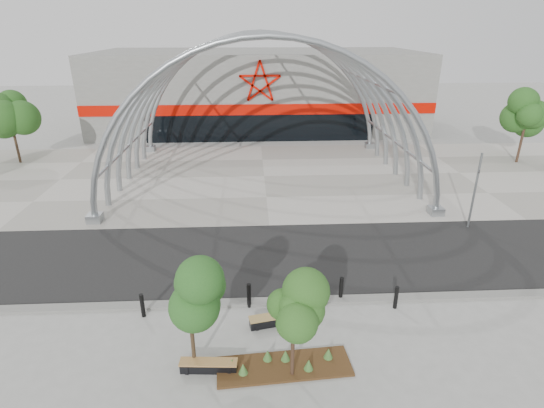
{
  "coord_description": "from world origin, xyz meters",
  "views": [
    {
      "loc": [
        -0.95,
        -14.61,
        10.45
      ],
      "look_at": [
        0.0,
        4.0,
        2.6
      ],
      "focal_mm": 28.0,
      "sensor_mm": 36.0,
      "label": 1
    }
  ],
  "objects_px": {
    "signal_pole": "(475,190)",
    "bollard_2": "(317,291)",
    "bench_0": "(209,366)",
    "street_tree_0": "(188,293)",
    "street_tree_1": "(294,311)",
    "bench_1": "(275,320)"
  },
  "relations": [
    {
      "from": "bench_0",
      "to": "bench_1",
      "type": "xyz_separation_m",
      "value": [
        2.31,
        2.24,
        0.01
      ]
    },
    {
      "from": "signal_pole",
      "to": "bench_0",
      "type": "bearing_deg",
      "value": -143.49
    },
    {
      "from": "bench_1",
      "to": "bench_0",
      "type": "bearing_deg",
      "value": -135.83
    },
    {
      "from": "signal_pole",
      "to": "street_tree_0",
      "type": "distance_m",
      "value": 17.2
    },
    {
      "from": "signal_pole",
      "to": "bollard_2",
      "type": "height_order",
      "value": "signal_pole"
    },
    {
      "from": "street_tree_1",
      "to": "bench_1",
      "type": "bearing_deg",
      "value": 98.84
    },
    {
      "from": "street_tree_1",
      "to": "bollard_2",
      "type": "distance_m",
      "value": 4.75
    },
    {
      "from": "street_tree_0",
      "to": "bench_1",
      "type": "bearing_deg",
      "value": 35.62
    },
    {
      "from": "bench_0",
      "to": "bollard_2",
      "type": "xyz_separation_m",
      "value": [
        4.12,
        3.68,
        0.26
      ]
    },
    {
      "from": "bench_1",
      "to": "bollard_2",
      "type": "xyz_separation_m",
      "value": [
        1.81,
        1.44,
        0.25
      ]
    },
    {
      "from": "street_tree_0",
      "to": "bollard_2",
      "type": "distance_m",
      "value": 6.25
    },
    {
      "from": "signal_pole",
      "to": "street_tree_0",
      "type": "bearing_deg",
      "value": -145.1
    },
    {
      "from": "bench_0",
      "to": "bench_1",
      "type": "relative_size",
      "value": 0.94
    },
    {
      "from": "street_tree_0",
      "to": "street_tree_1",
      "type": "bearing_deg",
      "value": -10.36
    },
    {
      "from": "bench_0",
      "to": "bollard_2",
      "type": "relative_size",
      "value": 2.12
    },
    {
      "from": "signal_pole",
      "to": "bench_1",
      "type": "xyz_separation_m",
      "value": [
        -11.31,
        -7.84,
        -2.05
      ]
    },
    {
      "from": "bench_1",
      "to": "bollard_2",
      "type": "relative_size",
      "value": 2.25
    },
    {
      "from": "street_tree_1",
      "to": "bollard_2",
      "type": "bearing_deg",
      "value": 70.72
    },
    {
      "from": "bench_0",
      "to": "signal_pole",
      "type": "bearing_deg",
      "value": 36.51
    },
    {
      "from": "signal_pole",
      "to": "bench_1",
      "type": "bearing_deg",
      "value": -145.28
    },
    {
      "from": "signal_pole",
      "to": "bollard_2",
      "type": "relative_size",
      "value": 4.79
    },
    {
      "from": "street_tree_0",
      "to": "bench_1",
      "type": "distance_m",
      "value": 4.37
    }
  ]
}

